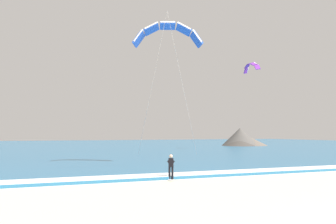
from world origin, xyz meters
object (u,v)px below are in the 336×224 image
at_px(kite_primary, 168,33).
at_px(kite_distant, 251,66).
at_px(surfboard, 171,179).
at_px(kitesurfer, 171,166).

distance_m(kite_primary, kite_distant, 32.07).
distance_m(surfboard, kite_distant, 41.66).
height_order(kitesurfer, kite_primary, kite_primary).
bearing_deg(kitesurfer, kite_distant, 47.00).
bearing_deg(kite_distant, surfboard, -132.99).
distance_m(kitesurfer, kite_distant, 41.33).
bearing_deg(surfboard, kite_primary, 70.19).
height_order(surfboard, kitesurfer, kitesurfer).
bearing_deg(kitesurfer, kite_primary, 70.20).
relative_size(surfboard, kitesurfer, 0.87).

